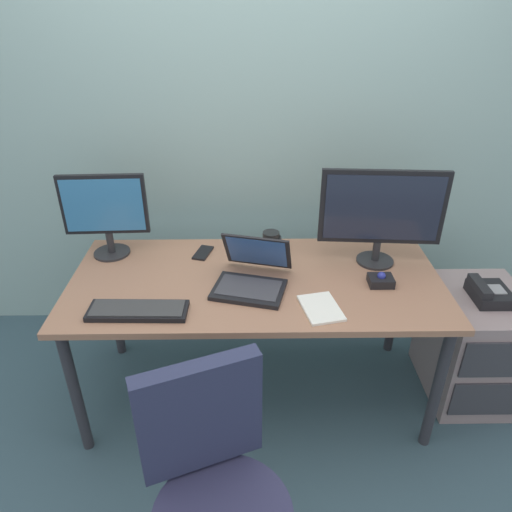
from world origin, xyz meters
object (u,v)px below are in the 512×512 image
at_px(monitor_main, 382,212).
at_px(keyboard, 138,310).
at_px(office_chair, 217,512).
at_px(trackball_mouse, 381,280).
at_px(monitor_side, 105,211).
at_px(coffee_mug, 272,242).
at_px(cell_phone, 203,253).
at_px(file_cabinet, 473,344).
at_px(laptop, 252,275).
at_px(paper_notepad, 321,308).
at_px(desk_phone, 489,293).

bearing_deg(monitor_main, keyboard, -159.41).
bearing_deg(keyboard, office_chair, -62.19).
height_order(monitor_main, trackball_mouse, monitor_main).
xyz_separation_m(monitor_side, trackball_mouse, (1.29, -0.30, -0.21)).
xyz_separation_m(coffee_mug, cell_phone, (-0.35, -0.01, -0.05)).
relative_size(file_cabinet, monitor_side, 1.40).
distance_m(coffee_mug, cell_phone, 0.35).
height_order(monitor_side, laptop, monitor_side).
bearing_deg(trackball_mouse, paper_notepad, -147.76).
distance_m(file_cabinet, monitor_side, 1.98).
bearing_deg(keyboard, laptop, 23.79).
bearing_deg(laptop, office_chair, -97.69).
height_order(coffee_mug, paper_notepad, coffee_mug).
bearing_deg(paper_notepad, keyboard, -178.82).
bearing_deg(monitor_main, office_chair, -123.92).
xyz_separation_m(office_chair, monitor_side, (-0.59, 1.18, 0.54)).
xyz_separation_m(desk_phone, cell_phone, (-1.38, 0.23, 0.10)).
height_order(coffee_mug, cell_phone, coffee_mug).
bearing_deg(office_chair, laptop, 82.31).
relative_size(keyboard, trackball_mouse, 3.76).
bearing_deg(desk_phone, trackball_mouse, -173.38).
height_order(office_chair, cell_phone, office_chair).
xyz_separation_m(monitor_main, trackball_mouse, (-0.02, -0.20, -0.25)).
relative_size(monitor_main, trackball_mouse, 5.25).
distance_m(file_cabinet, office_chair, 1.59).
height_order(desk_phone, coffee_mug, coffee_mug).
relative_size(file_cabinet, trackball_mouse, 5.36).
bearing_deg(file_cabinet, desk_phone, -116.78).
bearing_deg(monitor_main, trackball_mouse, -96.33).
bearing_deg(trackball_mouse, keyboard, -169.17).
distance_m(trackball_mouse, paper_notepad, 0.35).
bearing_deg(paper_notepad, trackball_mouse, 32.24).
distance_m(keyboard, laptop, 0.52).
distance_m(laptop, trackball_mouse, 0.58).
bearing_deg(file_cabinet, laptop, -176.31).
bearing_deg(keyboard, paper_notepad, 1.18).
distance_m(file_cabinet, cell_phone, 1.47).
distance_m(keyboard, coffee_mug, 0.77).
relative_size(monitor_main, cell_phone, 4.07).
xyz_separation_m(monitor_main, cell_phone, (-0.85, 0.09, -0.26)).
relative_size(keyboard, coffee_mug, 3.64).
xyz_separation_m(desk_phone, coffee_mug, (-1.03, 0.24, 0.15)).
distance_m(paper_notepad, cell_phone, 0.72).
height_order(file_cabinet, trackball_mouse, trackball_mouse).
height_order(file_cabinet, keyboard, keyboard).
distance_m(monitor_main, trackball_mouse, 0.32).
distance_m(keyboard, cell_phone, 0.55).
bearing_deg(laptop, file_cabinet, 3.69).
distance_m(monitor_main, keyboard, 1.18).
bearing_deg(office_chair, monitor_side, 116.58).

